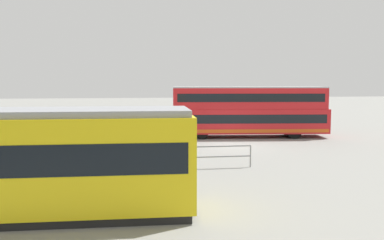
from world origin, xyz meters
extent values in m
plane|color=gray|center=(0.00, 0.00, 0.00)|extent=(160.00, 160.00, 0.00)
cube|color=red|center=(-2.13, -3.89, 1.25)|extent=(11.82, 3.80, 1.79)
cube|color=red|center=(-2.13, -3.89, 2.91)|extent=(11.46, 3.67, 1.54)
cube|color=black|center=(-2.13, -3.89, 1.46)|extent=(11.24, 3.77, 0.64)
cube|color=black|center=(-2.13, -3.89, 2.99)|extent=(10.89, 3.63, 0.60)
cube|color=#D85919|center=(-2.13, -3.89, 0.60)|extent=(11.59, 3.82, 0.24)
cube|color=#B2B2B7|center=(-2.13, -3.89, 3.73)|extent=(11.46, 3.67, 0.10)
cylinder|color=black|center=(1.44, -4.31, 0.50)|extent=(1.27, 2.53, 1.00)
cylinder|color=black|center=(-5.30, -3.52, 0.50)|extent=(1.27, 2.53, 1.00)
cylinder|color=#4C3F2D|center=(6.06, 3.14, 0.41)|extent=(0.14, 0.14, 0.82)
cylinder|color=#4C3F2D|center=(5.84, 3.18, 0.41)|extent=(0.14, 0.14, 0.82)
cylinder|color=navy|center=(5.95, 3.16, 1.14)|extent=(0.36, 0.36, 0.63)
sphere|color=beige|center=(5.95, 3.16, 1.57)|extent=(0.22, 0.22, 0.22)
cube|color=gray|center=(5.01, 6.28, 1.05)|extent=(8.28, 0.19, 0.06)
cube|color=gray|center=(5.01, 6.28, 0.55)|extent=(8.28, 0.19, 0.06)
cylinder|color=gray|center=(0.87, 6.35, 0.53)|extent=(0.07, 0.07, 1.05)
cylinder|color=gray|center=(5.01, 6.28, 0.53)|extent=(0.07, 0.07, 1.05)
cylinder|color=gray|center=(9.15, 6.22, 0.53)|extent=(0.07, 0.07, 1.05)
cylinder|color=slate|center=(9.59, 6.02, 1.13)|extent=(0.10, 0.10, 2.25)
cube|color=#D8D84C|center=(9.60, 6.06, 1.82)|extent=(0.92, 0.13, 0.66)
camera|label=1|loc=(6.58, 24.53, 4.11)|focal=36.86mm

